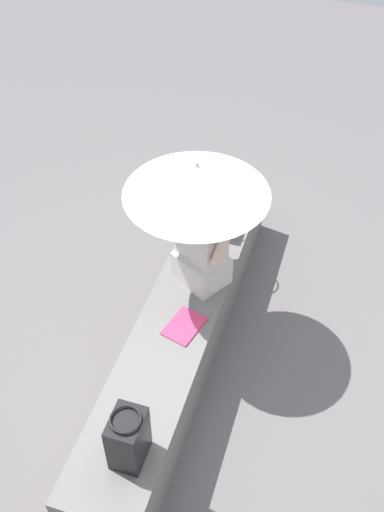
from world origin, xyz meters
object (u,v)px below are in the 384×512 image
Objects in this scene: parasol at (197,180)px; magazine at (184,326)px; person_seated at (202,238)px; handbag_black at (219,211)px; tote_bag_canvas at (128,438)px.

magazine is (-0.43, -0.05, -0.88)m from parasol.
person_seated is 0.59m from magazine.
handbag_black is (0.62, 0.01, -0.74)m from parasol.
handbag_black is at bearing 18.27° from magazine.
handbag_black is at bearing 0.88° from parasol.
parasol is 3.33× the size of handbag_black.
handbag_black is 1.09× the size of magazine.
tote_bag_canvas is (-1.37, -0.05, -0.70)m from parasol.
parasol is 0.97m from handbag_black.
tote_bag_canvas is at bearing -164.95° from magazine.
parasol reaches higher than handbag_black.
person_seated is 0.65m from handbag_black.
tote_bag_canvas reaches higher than handbag_black.
tote_bag_canvas is 0.96m from magazine.
person_seated is 2.37× the size of tote_bag_canvas.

